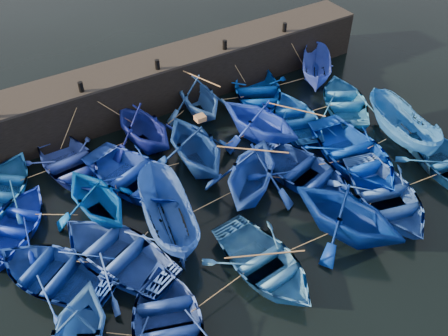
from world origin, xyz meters
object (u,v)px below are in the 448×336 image
boat_13 (53,272)px  wooden_crate (200,118)px  boat_8 (134,177)px  boat_0 (0,189)px

boat_13 → wooden_crate: 8.81m
boat_13 → wooden_crate: size_ratio=10.98×
wooden_crate → boat_8: bearing=176.4°
boat_0 → wooden_crate: bearing=-157.5°
boat_8 → boat_13: size_ratio=1.11×
wooden_crate → boat_13: bearing=-159.6°
boat_8 → wooden_crate: size_ratio=12.17×
wooden_crate → boat_0: bearing=162.9°
boat_8 → wooden_crate: (3.35, -0.21, 2.07)m
boat_8 → wooden_crate: bearing=-23.2°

